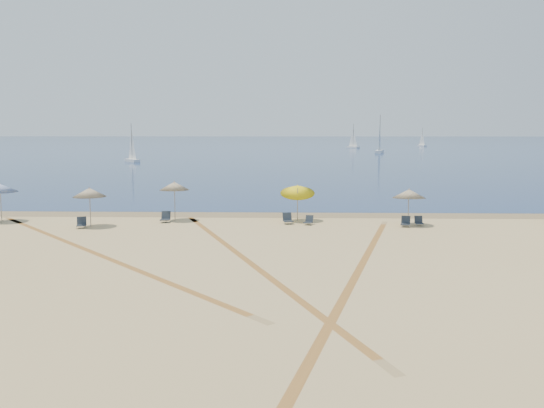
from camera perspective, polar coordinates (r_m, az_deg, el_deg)
The scene contains 19 objects.
ground at distance 17.43m, azimuth -2.01°, elevation -13.03°, with size 160.00×160.00×0.00m, color tan.
ocean at distance 241.35m, azimuth 1.46°, elevation 6.13°, with size 500.00×500.00×0.00m, color #0C2151.
wet_sand at distance 40.75m, azimuth 0.17°, elevation -1.06°, with size 500.00×500.00×0.00m, color olive.
umbrella_0 at distance 41.51m, azimuth -25.62°, elevation 1.46°, with size 2.26×2.26×2.59m.
umbrella_1 at distance 37.33m, azimuth -17.83°, elevation 1.11°, with size 2.07×2.07×2.51m.
umbrella_2 at distance 38.50m, azimuth -9.76°, elevation 1.79°, with size 2.00×2.01×2.66m.
umbrella_3 at distance 37.71m, azimuth 2.58°, elevation 1.49°, with size 2.29×2.35×2.75m.
umbrella_4 at distance 37.13m, azimuth 13.58°, elevation 1.01°, with size 2.10×2.13×2.36m.
chair_1 at distance 37.21m, azimuth -18.56°, elevation -1.83°, with size 0.73×0.79×0.68m.
chair_2 at distance 38.08m, azimuth -10.63°, elevation -1.33°, with size 0.60×0.70×0.72m.
chair_3 at distance 36.84m, azimuth 1.58°, elevation -1.51°, with size 0.74×0.82×0.71m.
chair_4 at distance 36.55m, azimuth 3.71°, elevation -1.67°, with size 0.67×0.72×0.60m.
chair_5 at distance 36.68m, azimuth 13.25°, elevation -1.77°, with size 0.71×0.78×0.67m.
chair_6 at distance 37.32m, azimuth 14.51°, elevation -1.70°, with size 0.52×0.61×0.61m.
sailboat_0 at distance 202.82m, azimuth 14.82°, elevation 6.16°, with size 2.42×4.44×6.42m.
sailboat_1 at distance 145.66m, azimuth 10.73°, elevation 6.17°, with size 3.23×6.56×9.48m.
sailboat_2 at distance 181.63m, azimuth 8.14°, elevation 6.30°, with size 3.77×4.97×7.53m.
sailboat_3 at distance 108.23m, azimuth -13.86°, elevation 5.25°, with size 3.78×4.51×7.03m.
tire_tracks at distance 27.06m, azimuth -5.33°, elevation -5.55°, with size 50.37×42.48×0.00m.
Camera 1 is at (1.08, -16.27, 6.14)m, focal length 37.54 mm.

